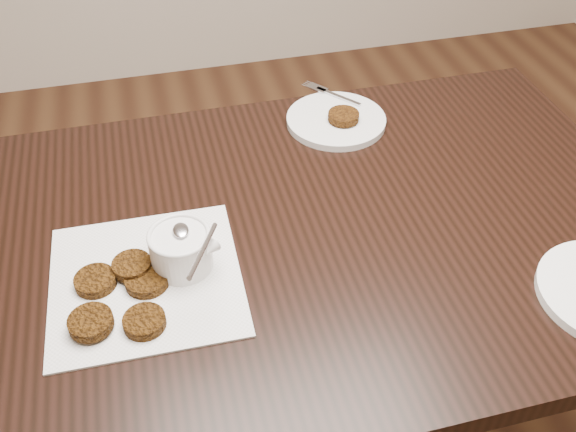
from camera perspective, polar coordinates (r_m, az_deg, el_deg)
The scene contains 5 objects.
table at distance 1.36m, azimuth 1.04°, elevation -12.57°, with size 1.26×0.81×0.75m, color black.
napkin at distance 1.01m, azimuth -12.65°, elevation -5.60°, with size 0.29×0.29×0.00m, color white.
sauce_ramekin at distance 0.98m, azimuth -9.82°, elevation -1.58°, with size 0.13×0.13×0.13m, color silver, non-canonical shape.
patty_cluster at distance 0.99m, azimuth -14.66°, elevation -6.18°, with size 0.22×0.22×0.02m, color #5C330C, non-canonical shape.
plate_with_patty at distance 1.32m, azimuth 4.36°, elevation 8.86°, with size 0.20×0.20×0.03m, color silver, non-canonical shape.
Camera 1 is at (-0.26, -0.72, 1.48)m, focal length 39.54 mm.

